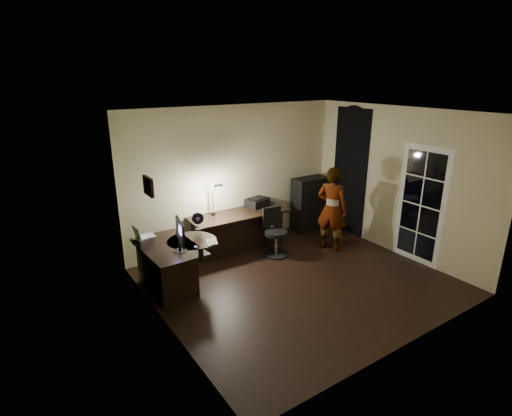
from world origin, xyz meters
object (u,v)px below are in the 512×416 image
desk_left (170,267)px  monitor (179,241)px  person (332,209)px  cabinet (310,204)px  desk_right (240,231)px  office_chair (276,233)px

desk_left → monitor: monitor is taller
person → cabinet: bearing=-43.5°
desk_right → cabinet: bearing=4.0°
desk_right → person: person is taller
cabinet → office_chair: size_ratio=1.30×
desk_left → office_chair: size_ratio=1.43×
monitor → person: size_ratio=0.33×
desk_left → desk_right: bearing=19.9°
person → desk_left: bearing=60.4°
desk_left → cabinet: (3.50, 0.75, 0.21)m
cabinet → office_chair: bearing=-152.3°
desk_left → person: person is taller
monitor → person: 3.07m
cabinet → monitor: cabinet is taller
monitor → person: (3.07, -0.01, -0.08)m
desk_left → person: size_ratio=0.78×
desk_right → monitor: monitor is taller
desk_left → monitor: (0.08, -0.27, 0.53)m
desk_right → person: size_ratio=1.20×
cabinet → monitor: bearing=-161.5°
office_chair → person: size_ratio=0.54×
desk_left → cabinet: bearing=10.2°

